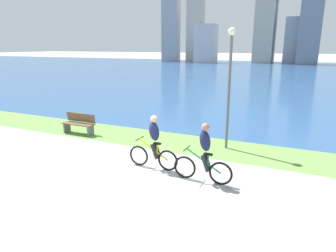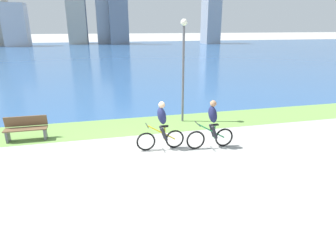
{
  "view_description": "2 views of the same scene",
  "coord_description": "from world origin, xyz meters",
  "px_view_note": "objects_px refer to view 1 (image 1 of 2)",
  "views": [
    {
      "loc": [
        4.58,
        -7.19,
        3.73
      ],
      "look_at": [
        0.8,
        1.07,
        1.29
      ],
      "focal_mm": 32.11,
      "sensor_mm": 36.0,
      "label": 1
    },
    {
      "loc": [
        -1.5,
        -8.51,
        4.09
      ],
      "look_at": [
        0.73,
        0.52,
        0.86
      ],
      "focal_mm": 31.2,
      "sensor_mm": 36.0,
      "label": 2
    }
  ],
  "objects_px": {
    "bench_near_path": "(79,124)",
    "cyclist_lead": "(154,143)",
    "lamppost_tall": "(230,73)",
    "cyclist_trailing": "(204,153)"
  },
  "relations": [
    {
      "from": "cyclist_trailing",
      "to": "lamppost_tall",
      "type": "height_order",
      "value": "lamppost_tall"
    },
    {
      "from": "bench_near_path",
      "to": "cyclist_trailing",
      "type": "bearing_deg",
      "value": -20.0
    },
    {
      "from": "cyclist_lead",
      "to": "lamppost_tall",
      "type": "distance_m",
      "value": 3.79
    },
    {
      "from": "cyclist_trailing",
      "to": "bench_near_path",
      "type": "xyz_separation_m",
      "value": [
        -6.42,
        2.34,
        -0.39
      ]
    },
    {
      "from": "cyclist_trailing",
      "to": "lamppost_tall",
      "type": "distance_m",
      "value": 3.67
    },
    {
      "from": "cyclist_lead",
      "to": "bench_near_path",
      "type": "bearing_deg",
      "value": 156.43
    },
    {
      "from": "cyclist_lead",
      "to": "bench_near_path",
      "type": "height_order",
      "value": "cyclist_lead"
    },
    {
      "from": "bench_near_path",
      "to": "cyclist_lead",
      "type": "bearing_deg",
      "value": -23.57
    },
    {
      "from": "cyclist_lead",
      "to": "cyclist_trailing",
      "type": "xyz_separation_m",
      "value": [
        1.71,
        -0.28,
        0.0
      ]
    },
    {
      "from": "cyclist_lead",
      "to": "cyclist_trailing",
      "type": "height_order",
      "value": "cyclist_trailing"
    }
  ]
}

